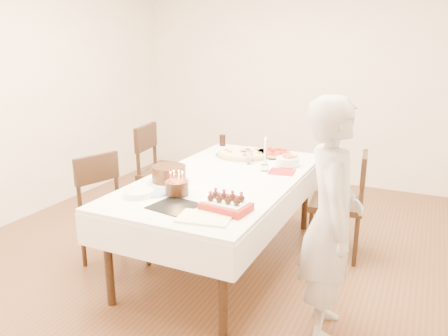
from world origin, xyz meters
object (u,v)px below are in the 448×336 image
at_px(person, 331,221).
at_px(pasta_bowl, 288,161).
at_px(chair_left_dessert, 113,214).
at_px(birthday_cake, 177,183).
at_px(dining_table, 224,219).
at_px(taper_candle, 265,154).
at_px(cola_glass, 223,140).
at_px(chair_left_savory, 166,174).
at_px(pizza_pepperoni, 273,153).
at_px(strawberry_box, 226,205).
at_px(layer_cake, 169,174).
at_px(pizza_white, 244,154).
at_px(chair_right_savory, 337,204).

height_order(person, pasta_bowl, person).
height_order(chair_left_dessert, birthday_cake, chair_left_dessert).
distance_m(dining_table, taper_candle, 0.65).
xyz_separation_m(dining_table, cola_glass, (-0.49, 0.99, 0.43)).
distance_m(chair_left_savory, pasta_bowl, 1.32).
bearing_deg(cola_glass, taper_candle, -43.50).
relative_size(cola_glass, birthday_cake, 0.73).
xyz_separation_m(dining_table, taper_candle, (0.24, 0.29, 0.52)).
xyz_separation_m(dining_table, pizza_pepperoni, (0.13, 0.83, 0.40)).
distance_m(pizza_pepperoni, cola_glass, 0.64).
height_order(pasta_bowl, strawberry_box, strawberry_box).
height_order(cola_glass, layer_cake, layer_cake).
distance_m(taper_candle, cola_glass, 1.01).
bearing_deg(person, pizza_white, 24.99).
height_order(chair_left_savory, cola_glass, chair_left_savory).
bearing_deg(chair_right_savory, chair_left_savory, 172.84).
distance_m(chair_left_dessert, cola_glass, 1.53).
bearing_deg(pizza_pepperoni, birthday_cake, -99.85).
height_order(dining_table, birthday_cake, birthday_cake).
xyz_separation_m(taper_candle, birthday_cake, (-0.35, -0.85, -0.06)).
distance_m(chair_right_savory, cola_glass, 1.43).
bearing_deg(dining_table, strawberry_box, -63.61).
relative_size(chair_left_savory, pasta_bowl, 4.90).
bearing_deg(pasta_bowl, pizza_pepperoni, 128.90).
relative_size(chair_left_dessert, strawberry_box, 3.03).
xyz_separation_m(taper_candle, cola_glass, (-0.73, 0.69, -0.09)).
height_order(person, layer_cake, person).
xyz_separation_m(chair_right_savory, chair_left_dessert, (-1.59, -1.01, 0.00)).
xyz_separation_m(dining_table, pasta_bowl, (0.37, 0.54, 0.42)).
bearing_deg(birthday_cake, taper_candle, 67.49).
xyz_separation_m(dining_table, strawberry_box, (0.33, -0.67, 0.41)).
distance_m(pizza_white, layer_cake, 1.03).
height_order(chair_right_savory, person, person).
xyz_separation_m(layer_cake, birthday_cake, (0.21, -0.23, 0.03)).
xyz_separation_m(chair_left_dessert, cola_glass, (0.28, 1.46, 0.34)).
bearing_deg(layer_cake, birthday_cake, -47.34).
relative_size(chair_right_savory, pizza_white, 1.70).
bearing_deg(cola_glass, layer_cake, -82.73).
distance_m(cola_glass, layer_cake, 1.32).
relative_size(chair_right_savory, pasta_bowl, 4.52).
bearing_deg(chair_right_savory, layer_cake, -149.69).
distance_m(pizza_white, taper_candle, 0.55).
relative_size(chair_left_dessert, pizza_white, 1.71).
xyz_separation_m(chair_right_savory, cola_glass, (-1.31, 0.45, 0.35)).
bearing_deg(person, chair_left_savory, 43.15).
distance_m(chair_left_savory, person, 2.23).
distance_m(layer_cake, strawberry_box, 0.74).
relative_size(pizza_white, layer_cake, 1.63).
relative_size(chair_left_dessert, pizza_pepperoni, 2.54).
bearing_deg(pizza_pepperoni, taper_candle, -78.21).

